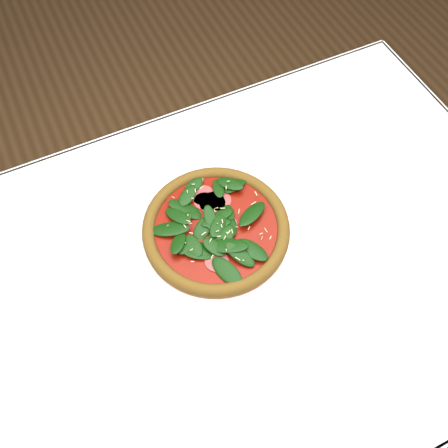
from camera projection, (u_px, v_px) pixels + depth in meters
name	position (u px, v px, depth m)	size (l,w,h in m)	color
ground	(230.00, 373.00, 1.55)	(6.00, 6.00, 0.00)	brown
dining_table	(233.00, 292.00, 0.99)	(1.21, 0.81, 0.75)	white
plate	(216.00, 232.00, 0.94)	(0.32, 0.32, 0.01)	white
pizza	(216.00, 227.00, 0.92)	(0.31, 0.31, 0.04)	#A15E27
saucer_far	(359.00, 79.00, 1.14)	(0.15, 0.15, 0.01)	white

